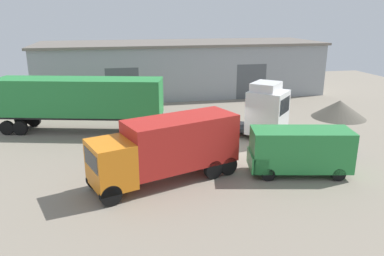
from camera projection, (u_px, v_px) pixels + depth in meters
name	position (u px, v px, depth m)	size (l,w,h in m)	color
ground_plane	(231.00, 148.00, 24.99)	(60.00, 60.00, 0.00)	gray
warehouse_building	(181.00, 68.00, 41.54)	(30.48, 9.68, 5.62)	#93999E
tractor_unit_white	(262.00, 112.00, 26.50)	(6.10, 5.86, 4.04)	silver
container_trailer_green	(79.00, 98.00, 27.73)	(12.36, 5.45, 4.03)	#28843D
delivery_van_green	(298.00, 150.00, 20.51)	(5.76, 3.10, 2.59)	#28843D
box_truck_orange	(168.00, 147.00, 19.55)	(8.24, 4.89, 3.38)	orange
gravel_pile	(339.00, 109.00, 31.99)	(4.52, 4.52, 1.52)	#565147
oil_drum	(348.00, 148.00, 23.60)	(0.58, 0.58, 0.88)	#33519E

